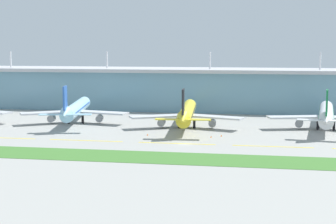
{
  "coord_description": "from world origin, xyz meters",
  "views": [
    {
      "loc": [
        26.16,
        -185.65,
        35.36
      ],
      "look_at": [
        -12.01,
        34.33,
        7.0
      ],
      "focal_mm": 56.89,
      "sensor_mm": 36.0,
      "label": 1
    }
  ],
  "objects_px": {
    "airliner_far_middle": "(326,114)",
    "safety_cone_left_wingtip": "(148,135)",
    "safety_cone_nose_front": "(211,137)",
    "airliner_center": "(187,113)",
    "safety_cone_right_wingtip": "(221,136)",
    "airliner_near_middle": "(76,109)"
  },
  "relations": [
    {
      "from": "safety_cone_left_wingtip",
      "to": "safety_cone_nose_front",
      "type": "xyz_separation_m",
      "value": [
        24.94,
        -0.38,
        0.0
      ]
    },
    {
      "from": "airliner_near_middle",
      "to": "safety_cone_left_wingtip",
      "type": "distance_m",
      "value": 47.59
    },
    {
      "from": "airliner_near_middle",
      "to": "safety_cone_nose_front",
      "type": "relative_size",
      "value": 88.93
    },
    {
      "from": "safety_cone_right_wingtip",
      "to": "safety_cone_nose_front",
      "type": "bearing_deg",
      "value": -139.33
    },
    {
      "from": "safety_cone_nose_front",
      "to": "safety_cone_right_wingtip",
      "type": "distance_m",
      "value": 4.87
    },
    {
      "from": "airliner_near_middle",
      "to": "safety_cone_left_wingtip",
      "type": "bearing_deg",
      "value": -34.7
    },
    {
      "from": "safety_cone_nose_front",
      "to": "safety_cone_right_wingtip",
      "type": "bearing_deg",
      "value": 40.67
    },
    {
      "from": "airliner_center",
      "to": "safety_cone_nose_front",
      "type": "height_order",
      "value": "airliner_center"
    },
    {
      "from": "airliner_far_middle",
      "to": "safety_cone_right_wingtip",
      "type": "xyz_separation_m",
      "value": [
        -41.91,
        -24.45,
        -6.1
      ]
    },
    {
      "from": "airliner_center",
      "to": "safety_cone_right_wingtip",
      "type": "relative_size",
      "value": 91.28
    },
    {
      "from": "airliner_near_middle",
      "to": "safety_cone_nose_front",
      "type": "height_order",
      "value": "airliner_near_middle"
    },
    {
      "from": "airliner_far_middle",
      "to": "safety_cone_nose_front",
      "type": "bearing_deg",
      "value": -148.8
    },
    {
      "from": "safety_cone_nose_front",
      "to": "airliner_center",
      "type": "bearing_deg",
      "value": 118.97
    },
    {
      "from": "airliner_center",
      "to": "airliner_far_middle",
      "type": "xyz_separation_m",
      "value": [
        58.02,
        5.19,
        -0.0
      ]
    },
    {
      "from": "airliner_far_middle",
      "to": "safety_cone_left_wingtip",
      "type": "relative_size",
      "value": 88.96
    },
    {
      "from": "airliner_center",
      "to": "safety_cone_left_wingtip",
      "type": "height_order",
      "value": "airliner_center"
    },
    {
      "from": "airliner_center",
      "to": "safety_cone_left_wingtip",
      "type": "distance_m",
      "value": 26.08
    },
    {
      "from": "airliner_far_middle",
      "to": "safety_cone_nose_front",
      "type": "distance_m",
      "value": 53.66
    },
    {
      "from": "airliner_near_middle",
      "to": "airliner_center",
      "type": "xyz_separation_m",
      "value": [
        51.33,
        -4.82,
        0.0
      ]
    },
    {
      "from": "airliner_center",
      "to": "safety_cone_right_wingtip",
      "type": "height_order",
      "value": "airliner_center"
    },
    {
      "from": "safety_cone_right_wingtip",
      "to": "airliner_center",
      "type": "bearing_deg",
      "value": 129.91
    },
    {
      "from": "airliner_near_middle",
      "to": "airliner_center",
      "type": "relative_size",
      "value": 0.97
    }
  ]
}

